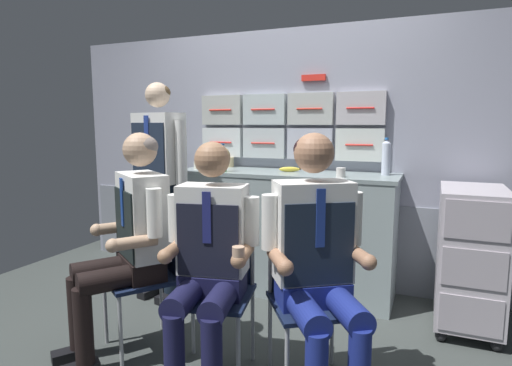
# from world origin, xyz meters

# --- Properties ---
(ground) EXTENTS (4.80, 4.80, 0.04)m
(ground) POSITION_xyz_m (0.00, 0.00, -0.02)
(ground) COLOR #393F3D
(galley_bulkhead) EXTENTS (4.20, 0.14, 2.15)m
(galley_bulkhead) POSITION_xyz_m (0.00, 1.37, 1.05)
(galley_bulkhead) COLOR #9799AC
(galley_bulkhead) RESTS_ON ground
(galley_counter) EXTENTS (1.77, 0.53, 0.98)m
(galley_counter) POSITION_xyz_m (0.09, 1.09, 0.49)
(galley_counter) COLOR #92A1A3
(galley_counter) RESTS_ON ground
(service_trolley) EXTENTS (0.40, 0.65, 0.95)m
(service_trolley) POSITION_xyz_m (1.45, 0.93, 0.51)
(service_trolley) COLOR black
(service_trolley) RESTS_ON ground
(folding_chair_left) EXTENTS (0.56, 0.56, 0.86)m
(folding_chair_left) POSITION_xyz_m (-0.33, -0.06, 0.53)
(folding_chair_left) COLOR #A8AAAF
(folding_chair_left) RESTS_ON ground
(crew_member_left) EXTENTS (0.64, 0.70, 1.31)m
(crew_member_left) POSITION_xyz_m (-0.42, -0.19, 0.73)
(crew_member_left) COLOR black
(crew_member_left) RESTS_ON ground
(folding_chair_right) EXTENTS (0.47, 0.48, 0.86)m
(folding_chair_right) POSITION_xyz_m (0.12, -0.12, 0.53)
(folding_chair_right) COLOR #A8AAAF
(folding_chair_right) RESTS_ON ground
(crew_member_right) EXTENTS (0.51, 0.65, 1.27)m
(crew_member_right) POSITION_xyz_m (0.15, -0.28, 0.70)
(crew_member_right) COLOR black
(crew_member_right) RESTS_ON ground
(folding_chair_by_counter) EXTENTS (0.55, 0.55, 0.86)m
(folding_chair_by_counter) POSITION_xyz_m (0.61, -0.03, 0.53)
(folding_chair_by_counter) COLOR #A8AAAF
(folding_chair_by_counter) RESTS_ON ground
(crew_member_by_counter) EXTENTS (0.64, 0.71, 1.32)m
(crew_member_by_counter) POSITION_xyz_m (0.69, -0.17, 0.74)
(crew_member_by_counter) COLOR black
(crew_member_by_counter) RESTS_ON ground
(crew_member_standing) EXTENTS (0.52, 0.32, 1.67)m
(crew_member_standing) POSITION_xyz_m (-0.74, 0.57, 0.99)
(crew_member_standing) COLOR black
(crew_member_standing) RESTS_ON ground
(water_bottle_tall) EXTENTS (0.06, 0.06, 0.23)m
(water_bottle_tall) POSITION_xyz_m (-0.37, 0.91, 1.09)
(water_bottle_tall) COLOR #4D9750
(water_bottle_tall) RESTS_ON galley_counter
(water_bottle_clear) EXTENTS (0.06, 0.06, 0.28)m
(water_bottle_clear) POSITION_xyz_m (0.86, 1.18, 1.11)
(water_bottle_clear) COLOR silver
(water_bottle_clear) RESTS_ON galley_counter
(coffee_cup_spare) EXTENTS (0.07, 0.07, 0.06)m
(coffee_cup_spare) POSITION_xyz_m (-0.67, 1.02, 1.01)
(coffee_cup_spare) COLOR silver
(coffee_cup_spare) RESTS_ON galley_counter
(paper_cup_tan) EXTENTS (0.06, 0.06, 0.09)m
(paper_cup_tan) POSITION_xyz_m (-0.48, 1.27, 1.02)
(paper_cup_tan) COLOR tan
(paper_cup_tan) RESTS_ON galley_counter
(coffee_cup_white) EXTENTS (0.07, 0.07, 0.07)m
(coffee_cup_white) POSITION_xyz_m (0.58, 0.93, 1.02)
(coffee_cup_white) COLOR silver
(coffee_cup_white) RESTS_ON galley_counter
(snack_banana) EXTENTS (0.17, 0.10, 0.04)m
(snack_banana) POSITION_xyz_m (0.12, 1.11, 1.00)
(snack_banana) COLOR yellow
(snack_banana) RESTS_ON galley_counter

